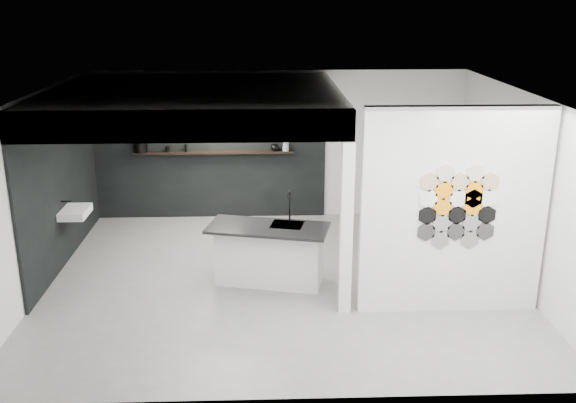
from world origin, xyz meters
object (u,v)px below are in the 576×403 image
at_px(kitchen_island, 269,253).
at_px(kettle, 275,147).
at_px(stockpot, 141,147).
at_px(wall_basin, 75,212).
at_px(glass_bowl, 286,149).
at_px(utensil_cup, 168,149).
at_px(bottle_dark, 186,148).
at_px(partition_panel, 453,212).
at_px(glass_vase, 286,147).

distance_m(kitchen_island, kettle, 3.09).
bearing_deg(stockpot, wall_basin, -108.48).
relative_size(glass_bowl, utensil_cup, 1.23).
height_order(kitchen_island, bottle_dark, bottle_dark).
distance_m(partition_panel, wall_basin, 5.78).
bearing_deg(stockpot, kettle, 0.00).
relative_size(kitchen_island, stockpot, 7.61).
bearing_deg(kitchen_island, glass_bowl, 96.54).
bearing_deg(glass_bowl, utensil_cup, 180.00).
xyz_separation_m(wall_basin, utensil_cup, (1.18, 2.07, 0.52)).
bearing_deg(bottle_dark, wall_basin, -126.48).
height_order(kettle, bottle_dark, bottle_dark).
height_order(kitchen_island, glass_vase, glass_vase).
xyz_separation_m(glass_bowl, utensil_cup, (-2.21, 0.00, 0.01)).
distance_m(wall_basin, glass_bowl, 4.00).
relative_size(wall_basin, glass_vase, 3.93).
xyz_separation_m(stockpot, glass_vase, (2.70, 0.00, -0.02)).
height_order(glass_bowl, bottle_dark, bottle_dark).
height_order(kitchen_island, glass_bowl, glass_bowl).
relative_size(stockpot, utensil_cup, 2.48).
bearing_deg(stockpot, bottle_dark, 0.00).
relative_size(wall_basin, stockpot, 2.44).
distance_m(kettle, bottle_dark, 1.66).
distance_m(bottle_dark, utensil_cup, 0.34).
relative_size(bottle_dark, utensil_cup, 1.40).
distance_m(kettle, utensil_cup, 2.00).
bearing_deg(glass_bowl, stockpot, 180.00).
bearing_deg(partition_panel, glass_bowl, 118.23).
relative_size(partition_panel, utensil_cup, 28.26).
relative_size(partition_panel, wall_basin, 4.67).
xyz_separation_m(partition_panel, kitchen_island, (-2.41, 0.92, -0.93)).
xyz_separation_m(partition_panel, glass_vase, (-2.08, 3.87, -0.00)).
distance_m(wall_basin, kettle, 3.83).
height_order(wall_basin, kitchen_island, kitchen_island).
bearing_deg(stockpot, glass_bowl, 0.00).
relative_size(glass_vase, utensil_cup, 1.54).
distance_m(stockpot, glass_vase, 2.70).
distance_m(glass_bowl, bottle_dark, 1.86).
bearing_deg(kettle, glass_bowl, 10.45).
distance_m(partition_panel, glass_vase, 4.39).
bearing_deg(kitchen_island, stockpot, 141.84).
bearing_deg(utensil_cup, stockpot, 180.00).
relative_size(wall_basin, bottle_dark, 4.33).
height_order(glass_bowl, utensil_cup, utensil_cup).
height_order(partition_panel, wall_basin, partition_panel).
height_order(kettle, glass_vase, glass_vase).
bearing_deg(glass_vase, kitchen_island, -96.56).
bearing_deg(wall_basin, stockpot, 71.52).
xyz_separation_m(glass_bowl, glass_vase, (0.00, 0.00, 0.03)).
bearing_deg(utensil_cup, partition_panel, -42.07).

